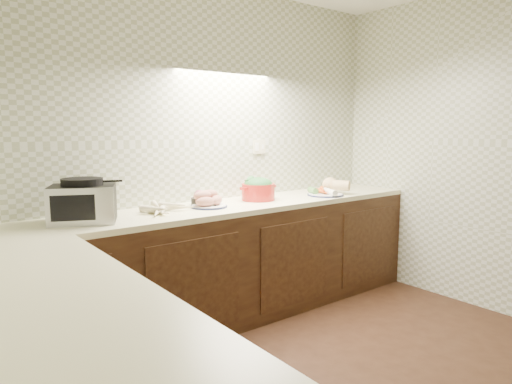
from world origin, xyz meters
TOP-DOWN VIEW (x-y plane):
  - room at (0.00, 0.00)m, footprint 3.60×3.60m
  - counter at (-0.68, 0.68)m, footprint 3.60×3.60m
  - toaster_oven at (-1.05, 1.52)m, footprint 0.47×0.43m
  - parsnip_pile at (-0.52, 1.46)m, footprint 0.43×0.31m
  - sweet_potato_plate at (-0.15, 1.50)m, footprint 0.27×0.27m
  - onion_bowl at (-0.15, 1.62)m, footprint 0.15×0.15m
  - dutch_oven at (0.35, 1.54)m, footprint 0.33×0.27m
  - veg_plate at (1.03, 1.43)m, footprint 0.40×0.40m

SIDE VIEW (x-z plane):
  - counter at x=-0.68m, z-range 0.00..0.90m
  - parsnip_pile at x=-0.52m, z-range 0.90..0.96m
  - onion_bowl at x=-0.15m, z-range 0.89..1.00m
  - sweet_potato_plate at x=-0.15m, z-range 0.89..1.01m
  - veg_plate at x=1.03m, z-range 0.88..1.02m
  - dutch_oven at x=0.35m, z-range 0.90..1.08m
  - toaster_oven at x=-1.05m, z-range 0.89..1.16m
  - room at x=0.00m, z-range 0.33..2.93m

